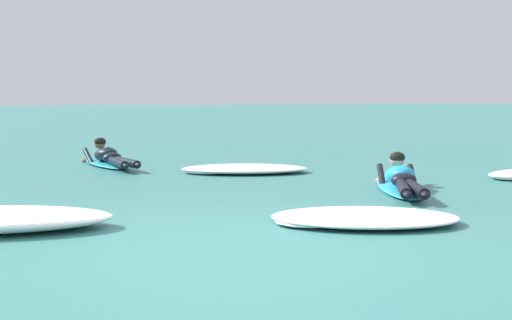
# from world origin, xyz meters

# --- Properties ---
(ground_plane) EXTENTS (120.00, 120.00, 0.00)m
(ground_plane) POSITION_xyz_m (0.00, 10.00, 0.00)
(ground_plane) COLOR #387A75
(surfer_near) EXTENTS (1.29, 2.66, 0.55)m
(surfer_near) POSITION_xyz_m (2.82, 2.91, 0.13)
(surfer_near) COLOR #2DB2D1
(surfer_near) RESTS_ON ground
(surfer_far) EXTENTS (1.07, 2.58, 0.55)m
(surfer_far) POSITION_xyz_m (-1.00, 7.08, 0.14)
(surfer_far) COLOR #2DB2D1
(surfer_far) RESTS_ON ground
(whitewater_mid_left) EXTENTS (2.16, 1.62, 0.13)m
(whitewater_mid_left) POSITION_xyz_m (1.42, 0.81, 0.06)
(whitewater_mid_left) COLOR white
(whitewater_mid_left) RESTS_ON ground
(whitewater_back) EXTENTS (2.29, 1.47, 0.14)m
(whitewater_back) POSITION_xyz_m (1.19, 5.48, 0.06)
(whitewater_back) COLOR white
(whitewater_back) RESTS_ON ground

